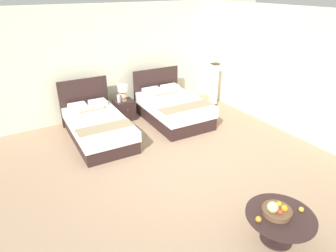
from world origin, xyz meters
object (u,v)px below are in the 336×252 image
bed_near_corner (173,108)px  coffee_table (280,220)px  nightstand (124,110)px  loose_apple (301,209)px  bed_near_window (98,127)px  loose_orange (258,219)px  vase (119,98)px  floor_lamp_corner (214,85)px  table_lamp (123,91)px  fruit_bowl (276,210)px

bed_near_corner → coffee_table: 4.35m
nightstand → loose_apple: bearing=-84.6°
bed_near_window → loose_orange: bed_near_window is taller
vase → floor_lamp_corner: (2.85, -0.32, -0.00)m
table_lamp → vase: table_lamp is taller
bed_near_corner → coffee_table: (-0.88, -4.26, 0.01)m
loose_apple → loose_orange: size_ratio=0.92×
vase → fruit_bowl: size_ratio=0.51×
floor_lamp_corner → bed_near_window: bearing=-174.7°
bed_near_window → fruit_bowl: (1.11, -4.22, 0.21)m
bed_near_window → nightstand: 1.20m
loose_orange → bed_near_window: bearing=100.8°
bed_near_window → vase: size_ratio=10.80×
coffee_table → nightstand: bearing=92.1°
loose_apple → floor_lamp_corner: 5.20m
fruit_bowl → loose_orange: size_ratio=5.09×
bed_near_corner → vase: bed_near_corner is taller
loose_orange → bed_near_corner: bearing=73.5°
bed_near_corner → loose_apple: (-0.59, -4.35, 0.14)m
coffee_table → loose_apple: (0.29, -0.09, 0.13)m
nightstand → bed_near_window: bearing=-144.0°
nightstand → floor_lamp_corner: floor_lamp_corner is taller
vase → coffee_table: 4.95m
bed_near_window → table_lamp: bearing=36.7°
coffee_table → loose_orange: 0.39m
floor_lamp_corner → table_lamp: bearing=171.9°
bed_near_window → nightstand: bearing=36.0°
bed_near_corner → table_lamp: 1.37m
table_lamp → loose_orange: size_ratio=5.33×
bed_near_window → vase: bed_near_window is taller
coffee_table → loose_orange: size_ratio=11.91×
vase → floor_lamp_corner: size_ratio=0.16×
fruit_bowl → table_lamp: bearing=91.6°
bed_near_corner → nightstand: (-1.06, 0.72, -0.07)m
nightstand → loose_apple: 5.10m
bed_near_window → loose_orange: 4.28m
bed_near_window → loose_apple: (1.45, -4.36, 0.18)m
nightstand → vase: 0.40m
fruit_bowl → floor_lamp_corner: (2.56, 4.56, 0.11)m
vase → loose_orange: (-0.03, -4.87, -0.14)m
loose_orange → nightstand: bearing=88.0°
table_lamp → loose_orange: table_lamp is taller
coffee_table → floor_lamp_corner: floor_lamp_corner is taller
loose_apple → floor_lamp_corner: floor_lamp_corner is taller
fruit_bowl → floor_lamp_corner: floor_lamp_corner is taller
bed_near_corner → loose_orange: bearing=-106.5°
nightstand → loose_apple: nightstand is taller
table_lamp → fruit_bowl: (0.14, -4.95, -0.27)m
floor_lamp_corner → coffee_table: bearing=-118.6°
nightstand → table_lamp: (0.00, 0.02, 0.52)m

